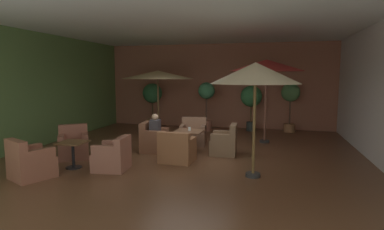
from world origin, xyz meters
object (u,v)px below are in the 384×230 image
object	(u,v)px
armchair_front_left_south	(193,135)
potted_tree_left_corner	(251,98)
armchair_front_left_north	(177,150)
patio_umbrella_center_beige	(255,74)
armchair_front_left_east	(225,143)
potted_tree_right_corner	(290,98)
patio_umbrella_tall_red	(158,75)
potted_tree_mid_right	(206,98)
armchair_front_right_south	(113,157)
patron_blue_shirt	(155,127)
potted_tree_mid_left	(152,97)
cafe_table_front_left	(189,135)
armchair_front_right_north	(74,146)
cafe_table_front_right	(73,149)
armchair_front_left_west	(154,141)
patio_umbrella_near_wall	(267,66)
iced_drink_cup	(190,129)
armchair_front_right_east	(30,163)

from	to	relation	value
armchair_front_left_south	potted_tree_left_corner	bearing A→B (deg)	62.65
armchair_front_left_north	patio_umbrella_center_beige	size ratio (longest dim) A/B	0.34
armchair_front_left_east	potted_tree_right_corner	xyz separation A→B (m)	(1.94, 4.17, 1.03)
patio_umbrella_center_beige	patio_umbrella_tall_red	bearing A→B (deg)	131.21
potted_tree_mid_right	armchair_front_right_south	bearing A→B (deg)	-100.38
patron_blue_shirt	potted_tree_mid_left	bearing A→B (deg)	111.99
armchair_front_left_south	armchair_front_right_south	bearing A→B (deg)	-110.77
cafe_table_front_left	potted_tree_left_corner	bearing A→B (deg)	70.24
armchair_front_right_north	potted_tree_mid_left	distance (m)	5.60
cafe_table_front_right	potted_tree_mid_left	world-z (taller)	potted_tree_mid_left
patron_blue_shirt	cafe_table_front_right	bearing A→B (deg)	-122.40
armchair_front_left_west	armchair_front_right_north	world-z (taller)	armchair_front_right_north
cafe_table_front_right	patio_umbrella_center_beige	size ratio (longest dim) A/B	0.26
armchair_front_right_north	patio_umbrella_near_wall	world-z (taller)	patio_umbrella_near_wall
potted_tree_left_corner	potted_tree_right_corner	world-z (taller)	potted_tree_right_corner
armchair_front_right_north	potted_tree_left_corner	distance (m)	7.02
potted_tree_right_corner	armchair_front_left_north	bearing A→B (deg)	-119.93
patio_umbrella_center_beige	potted_tree_right_corner	size ratio (longest dim) A/B	1.29
armchair_front_left_west	armchair_front_left_south	bearing A→B (deg)	51.40
patron_blue_shirt	armchair_front_left_east	bearing A→B (deg)	4.02
patio_umbrella_tall_red	potted_tree_mid_left	xyz separation A→B (m)	(-0.88, 1.68, -0.92)
armchair_front_left_south	armchair_front_right_north	bearing A→B (deg)	-139.20
cafe_table_front_right	potted_tree_left_corner	xyz separation A→B (m)	(3.77, 6.28, 0.84)
potted_tree_left_corner	iced_drink_cup	size ratio (longest dim) A/B	16.42
armchair_front_left_south	armchair_front_right_east	xyz separation A→B (m)	(-2.59, -4.09, 0.01)
armchair_front_left_south	armchair_front_right_south	xyz separation A→B (m)	(-1.17, -3.09, -0.01)
cafe_table_front_left	patio_umbrella_near_wall	size ratio (longest dim) A/B	0.29
armchair_front_left_east	potted_tree_right_corner	world-z (taller)	potted_tree_right_corner
armchair_front_right_south	armchair_front_right_east	bearing A→B (deg)	-144.93
armchair_front_right_east	patio_umbrella_near_wall	world-z (taller)	patio_umbrella_near_wall
patio_umbrella_near_wall	patron_blue_shirt	xyz separation A→B (m)	(-3.06, -2.06, -1.79)
potted_tree_mid_right	patio_umbrella_near_wall	bearing A→B (deg)	-36.74
armchair_front_right_east	armchair_front_left_south	bearing A→B (deg)	57.65
armchair_front_left_east	armchair_front_right_north	bearing A→B (deg)	-160.58
armchair_front_right_east	cafe_table_front_left	bearing A→B (deg)	48.51
armchair_front_left_west	patron_blue_shirt	xyz separation A→B (m)	(0.04, 0.00, 0.40)
patio_umbrella_center_beige	potted_tree_left_corner	xyz separation A→B (m)	(-0.43, 5.90, -0.93)
armchair_front_left_north	armchair_front_left_south	size ratio (longest dim) A/B	0.97
armchair_front_left_north	armchair_front_right_east	distance (m)	3.35
armchair_front_right_east	armchair_front_right_north	bearing A→B (deg)	94.39
armchair_front_left_north	potted_tree_right_corner	size ratio (longest dim) A/B	0.44
armchair_front_left_east	patio_umbrella_tall_red	world-z (taller)	patio_umbrella_tall_red
patio_umbrella_near_wall	patron_blue_shirt	distance (m)	4.10
armchair_front_left_south	potted_tree_right_corner	bearing A→B (deg)	45.81
potted_tree_right_corner	cafe_table_front_left	bearing A→B (deg)	-125.25
armchair_front_left_north	armchair_front_right_south	xyz separation A→B (m)	(-1.25, -1.04, 0.01)
cafe_table_front_left	patio_umbrella_center_beige	xyz separation A→B (m)	(1.91, -1.78, 1.72)
armchair_front_left_west	patio_umbrella_tall_red	distance (m)	3.33
armchair_front_left_east	iced_drink_cup	bearing A→B (deg)	-176.35
armchair_front_left_south	potted_tree_mid_right	size ratio (longest dim) A/B	0.45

